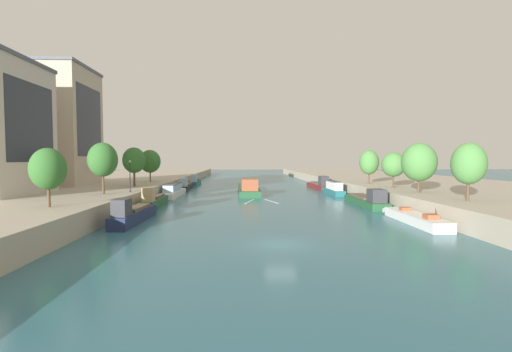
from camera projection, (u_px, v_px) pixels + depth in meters
name	position (u px, v px, depth m)	size (l,w,h in m)	color
ground_plane	(281.00, 245.00, 28.38)	(400.00, 400.00, 0.00)	#2D6070
quay_left	(104.00, 184.00, 81.60)	(36.00, 170.00, 2.34)	#A89E89
quay_right	(399.00, 183.00, 84.79)	(36.00, 170.00, 2.34)	#A89E89
barge_midriver	(248.00, 188.00, 71.58)	(4.40, 23.31, 3.30)	#235633
wake_behind_barge	(261.00, 201.00, 57.35)	(5.60, 5.91, 0.03)	#A0CCD6
moored_boat_left_second	(133.00, 214.00, 38.15)	(2.28, 11.45, 3.02)	#1E284C
moored_boat_left_midway	(154.00, 201.00, 50.49)	(2.12, 11.36, 3.15)	#235633
moored_boat_left_downstream	(173.00, 191.00, 65.05)	(2.54, 13.83, 2.47)	silver
moored_boat_left_lone	(186.00, 186.00, 80.13)	(2.31, 13.03, 2.81)	black
moored_boat_left_upstream	(196.00, 182.00, 93.54)	(1.79, 10.65, 3.02)	#23666B
moored_boat_right_downstream	(414.00, 218.00, 38.07)	(2.51, 12.28, 2.12)	silver
moored_boat_right_end	(367.00, 200.00, 52.28)	(3.15, 14.45, 2.84)	#235633
moored_boat_right_midway	(334.00, 189.00, 68.73)	(2.09, 10.96, 2.65)	#23666B
moored_boat_right_upstream	(319.00, 185.00, 82.06)	(2.86, 14.50, 3.19)	maroon
tree_left_second	(48.00, 169.00, 33.64)	(3.32, 3.32, 5.80)	brown
tree_left_nearest	(103.00, 160.00, 45.80)	(3.80, 3.80, 6.89)	brown
tree_left_far	(134.00, 160.00, 59.40)	(3.83, 3.83, 6.71)	brown
tree_left_past_mid	(150.00, 161.00, 71.39)	(4.26, 4.26, 6.59)	brown
tree_right_nearest	(469.00, 164.00, 38.60)	(3.64, 3.64, 6.55)	brown
tree_right_past_mid	(419.00, 162.00, 48.17)	(4.70, 4.70, 6.96)	brown
tree_right_far	(393.00, 165.00, 56.30)	(3.77, 3.77, 5.78)	brown
tree_right_third	(369.00, 162.00, 65.87)	(3.64, 3.64, 6.39)	brown
lamppost_left_bank	(130.00, 175.00, 48.92)	(0.28, 0.28, 4.51)	black
building_left_corner	(56.00, 126.00, 62.27)	(12.37, 12.70, 21.26)	#B2A38E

